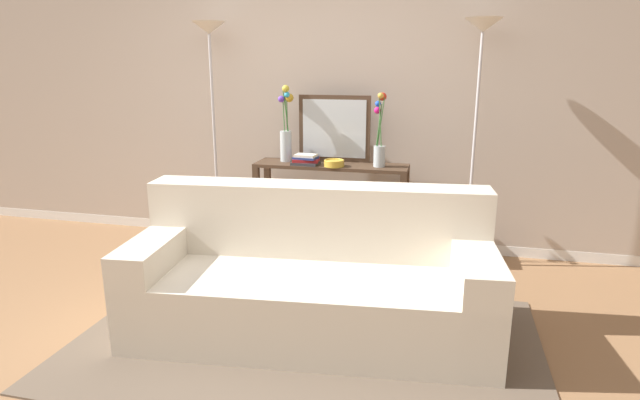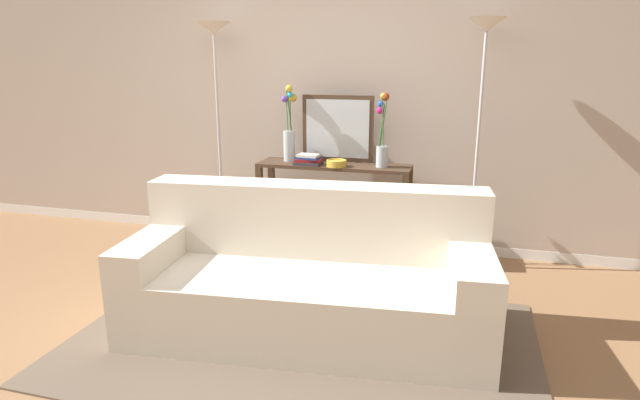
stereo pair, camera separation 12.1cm
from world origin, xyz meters
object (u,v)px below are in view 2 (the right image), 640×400
vase_short_flowers (382,140)px  fruit_bowl (336,163)px  floor_lamp_left (216,73)px  wall_mirror (338,129)px  console_table (334,194)px  vase_tall_flowers (289,133)px  floor_lamp_right (483,76)px  book_row_under_console (295,245)px  book_stack (308,160)px  couch (308,283)px

vase_short_flowers → fruit_bowl: bearing=-167.3°
floor_lamp_left → wall_mirror: 1.15m
console_table → wall_mirror: bearing=92.1°
console_table → vase_short_flowers: (0.40, -0.02, 0.47)m
floor_lamp_left → vase_tall_flowers: bearing=-0.8°
console_table → wall_mirror: wall_mirror is taller
floor_lamp_left → vase_tall_flowers: (0.66, -0.01, -0.49)m
floor_lamp_right → book_row_under_console: size_ratio=5.67×
book_row_under_console → vase_tall_flowers: bearing=147.0°
wall_mirror → book_stack: bearing=-132.3°
couch → console_table: size_ratio=1.73×
book_row_under_console → fruit_bowl: bearing=-13.9°
vase_tall_flowers → couch: bearing=-67.0°
floor_lamp_right → vase_short_flowers: 0.89m
wall_mirror → fruit_bowl: wall_mirror is taller
floor_lamp_left → vase_short_flowers: bearing=-2.3°
wall_mirror → vase_short_flowers: vase_short_flowers is taller
vase_tall_flowers → fruit_bowl: 0.51m
floor_lamp_right → wall_mirror: 1.22m
floor_lamp_left → book_stack: size_ratio=8.58×
wall_mirror → fruit_bowl: (0.05, -0.23, -0.25)m
console_table → book_row_under_console: console_table is taller
vase_short_flowers → couch: bearing=-100.0°
floor_lamp_right → vase_tall_flowers: 1.60m
fruit_bowl → book_row_under_console: (-0.39, 0.10, -0.78)m
floor_lamp_right → book_stack: (-1.33, -0.12, -0.68)m
console_table → fruit_bowl: fruit_bowl is taller
floor_lamp_right → book_row_under_console: floor_lamp_right is taller
couch → console_table: bearing=97.5°
floor_lamp_right → fruit_bowl: floor_lamp_right is taller
vase_short_flowers → fruit_bowl: size_ratio=3.60×
book_row_under_console → floor_lamp_right: bearing=1.6°
wall_mirror → vase_tall_flowers: vase_tall_flowers is taller
console_table → floor_lamp_right: (1.13, 0.04, 0.97)m
wall_mirror → console_table: bearing=-87.9°
wall_mirror → vase_short_flowers: size_ratio=1.04×
fruit_bowl → floor_lamp_right: bearing=7.3°
fruit_bowl → vase_short_flowers: bearing=12.7°
wall_mirror → fruit_bowl: 0.34m
floor_lamp_left → vase_short_flowers: size_ratio=3.30×
wall_mirror → vase_short_flowers: 0.44m
console_table → wall_mirror: size_ratio=2.09×
floor_lamp_right → book_stack: floor_lamp_right is taller
floor_lamp_right → vase_short_flowers: bearing=-175.4°
vase_short_flowers → book_row_under_console: size_ratio=1.73×
floor_lamp_right → fruit_bowl: (-1.09, -0.14, -0.69)m
vase_tall_flowers → book_stack: size_ratio=2.81×
vase_tall_flowers → book_stack: bearing=-28.5°
vase_short_flowers → book_row_under_console: vase_short_flowers is taller
couch → wall_mirror: wall_mirror is taller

